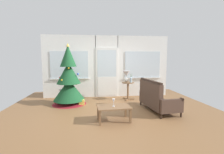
# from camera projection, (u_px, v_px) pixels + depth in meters

# --- Properties ---
(ground_plane) EXTENTS (6.76, 6.76, 0.00)m
(ground_plane) POSITION_uv_depth(u_px,v_px,m) (112.00, 112.00, 4.98)
(ground_plane) COLOR brown
(back_wall_with_door) EXTENTS (5.20, 0.14, 2.55)m
(back_wall_with_door) POSITION_uv_depth(u_px,v_px,m) (107.00, 66.00, 6.89)
(back_wall_with_door) COLOR white
(back_wall_with_door) RESTS_ON ground
(christmas_tree) EXTENTS (1.18, 1.18, 2.13)m
(christmas_tree) POSITION_uv_depth(u_px,v_px,m) (69.00, 81.00, 5.76)
(christmas_tree) COLOR #4C331E
(christmas_tree) RESTS_ON ground
(settee_sofa) EXTENTS (0.87, 1.57, 0.96)m
(settee_sofa) POSITION_uv_depth(u_px,v_px,m) (156.00, 99.00, 5.08)
(settee_sofa) COLOR black
(settee_sofa) RESTS_ON ground
(side_table) EXTENTS (0.50, 0.48, 0.69)m
(side_table) POSITION_uv_depth(u_px,v_px,m) (128.00, 87.00, 6.42)
(side_table) COLOR brown
(side_table) RESTS_ON ground
(table_lamp) EXTENTS (0.28, 0.28, 0.44)m
(table_lamp) POSITION_uv_depth(u_px,v_px,m) (126.00, 75.00, 6.40)
(table_lamp) COLOR silver
(table_lamp) RESTS_ON side_table
(flower_vase) EXTENTS (0.11, 0.10, 0.35)m
(flower_vase) POSITION_uv_depth(u_px,v_px,m) (131.00, 79.00, 6.34)
(flower_vase) COLOR #99ADBC
(flower_vase) RESTS_ON side_table
(coffee_table) EXTENTS (0.88, 0.58, 0.39)m
(coffee_table) POSITION_uv_depth(u_px,v_px,m) (114.00, 108.00, 4.23)
(coffee_table) COLOR brown
(coffee_table) RESTS_ON ground
(wine_glass) EXTENTS (0.08, 0.08, 0.20)m
(wine_glass) POSITION_uv_depth(u_px,v_px,m) (114.00, 101.00, 4.21)
(wine_glass) COLOR silver
(wine_glass) RESTS_ON coffee_table
(gift_box) EXTENTS (0.19, 0.17, 0.19)m
(gift_box) POSITION_uv_depth(u_px,v_px,m) (82.00, 102.00, 5.73)
(gift_box) COLOR #D8C64C
(gift_box) RESTS_ON ground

